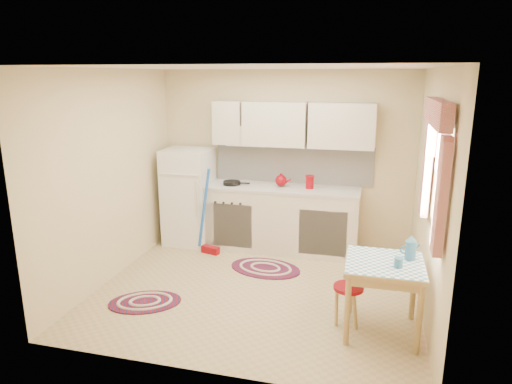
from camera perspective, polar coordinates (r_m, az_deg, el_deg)
room_shell at (r=5.14m, az=2.50°, el=5.14°), size 3.64×3.60×2.52m
fridge at (r=6.72m, az=-8.41°, el=-0.58°), size 0.65×0.60×1.40m
broom at (r=6.28m, az=-5.84°, el=-2.53°), size 0.30×0.19×1.20m
base_cabinets at (r=6.46m, az=2.65°, el=-3.45°), size 2.25×0.60×0.88m
countertop at (r=6.34m, az=2.70°, el=0.51°), size 2.27×0.62×0.04m
frying_pan at (r=6.44m, az=-3.05°, el=1.14°), size 0.25×0.25×0.05m
red_kettle at (r=6.30m, az=3.14°, el=1.44°), size 0.20×0.19×0.18m
red_canister at (r=6.24m, az=6.73°, el=1.15°), size 0.14×0.14×0.16m
table at (r=4.64m, az=15.50°, el=-12.59°), size 0.72×0.72×0.72m
stool at (r=4.74m, az=11.38°, el=-13.72°), size 0.37×0.37×0.42m
coffee_pot at (r=4.57m, az=18.77°, el=-6.62°), size 0.14×0.12×0.25m
mug at (r=4.38m, az=17.38°, el=-8.46°), size 0.10×0.10×0.10m
rug_center at (r=5.96m, az=1.17°, el=-9.50°), size 1.01×0.75×0.02m
rug_left at (r=5.29m, az=-13.71°, el=-13.23°), size 0.93×0.79×0.02m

